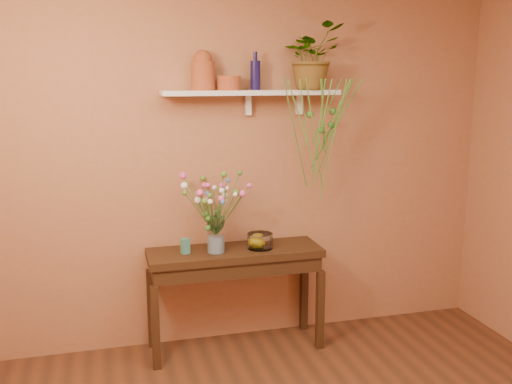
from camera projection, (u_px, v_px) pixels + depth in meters
room at (349, 238)px, 2.48m from camera, size 4.04×4.04×2.70m
sideboard at (235, 264)px, 4.27m from camera, size 1.28×0.41×0.78m
wall_shelf at (252, 93)px, 4.16m from camera, size 1.30×0.24×0.19m
terracotta_jug at (203, 71)px, 4.06m from camera, size 0.18×0.18×0.28m
terracotta_pot at (229, 83)px, 4.08m from camera, size 0.21×0.21×0.10m
blue_bottle at (255, 74)px, 4.14m from camera, size 0.09×0.09×0.27m
spider_plant at (312, 56)px, 4.19m from camera, size 0.55×0.52×0.48m
plant_fronds at (323, 124)px, 4.16m from camera, size 0.63×0.37×0.90m
glass_vase at (216, 237)px, 4.15m from camera, size 0.13×0.13×0.26m
bouquet at (213, 197)px, 4.10m from camera, size 0.49×0.47×0.47m
glass_bowl at (260, 241)px, 4.26m from camera, size 0.19×0.19×0.11m
lemon at (258, 242)px, 4.27m from camera, size 0.08×0.08×0.08m
carton at (185, 246)px, 4.13m from camera, size 0.07×0.06×0.11m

